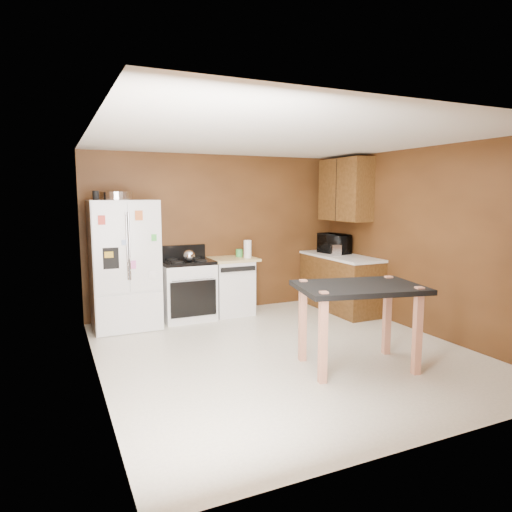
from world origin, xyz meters
TOP-DOWN VIEW (x-y plane):
  - floor at (0.00, 0.00)m, footprint 4.50×4.50m
  - ceiling at (0.00, 0.00)m, footprint 4.50×4.50m
  - wall_back at (0.00, 2.25)m, footprint 4.20×0.00m
  - wall_front at (0.00, -2.25)m, footprint 4.20×0.00m
  - wall_left at (-2.10, 0.00)m, footprint 0.00×4.50m
  - wall_right at (2.10, 0.00)m, footprint 0.00×4.50m
  - roasting_pan at (-1.62, 1.91)m, footprint 0.45×0.45m
  - pen_cup at (-1.90, 1.76)m, footprint 0.08×0.08m
  - kettle at (-0.64, 1.77)m, footprint 0.17×0.17m
  - paper_towel at (0.32, 1.84)m, footprint 0.12×0.12m
  - green_canister at (0.26, 2.03)m, footprint 0.13×0.13m
  - toaster at (1.74, 1.51)m, footprint 0.23×0.28m
  - microwave at (1.84, 1.70)m, footprint 0.47×0.60m
  - refrigerator at (-1.55, 1.86)m, footprint 0.90×0.80m
  - gas_range at (-0.64, 1.92)m, footprint 0.76×0.68m
  - dishwasher at (0.08, 1.95)m, footprint 0.78×0.63m
  - right_cabinets at (1.84, 1.48)m, footprint 0.63×1.58m
  - island at (0.50, -0.75)m, footprint 1.45×1.12m

SIDE VIEW (x-z plane):
  - floor at x=0.00m, z-range 0.00..0.00m
  - dishwasher at x=0.08m, z-range 0.01..0.90m
  - gas_range at x=-0.64m, z-range -0.09..1.01m
  - island at x=0.50m, z-range 0.31..1.24m
  - refrigerator at x=-1.55m, z-range 0.00..1.80m
  - right_cabinets at x=1.84m, z-range -0.32..2.13m
  - green_canister at x=0.26m, z-range 0.89..1.01m
  - kettle at x=-0.64m, z-range 0.90..1.07m
  - toaster at x=1.74m, z-range 0.90..1.08m
  - paper_towel at x=0.32m, z-range 0.89..1.17m
  - microwave at x=1.84m, z-range 0.90..1.20m
  - wall_back at x=0.00m, z-range -0.85..3.35m
  - wall_front at x=0.00m, z-range -0.85..3.35m
  - wall_left at x=-2.10m, z-range -1.00..3.50m
  - wall_right at x=2.10m, z-range -1.00..3.50m
  - roasting_pan at x=-1.62m, z-range 1.80..1.91m
  - pen_cup at x=-1.90m, z-range 1.80..1.92m
  - ceiling at x=0.00m, z-range 2.50..2.50m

